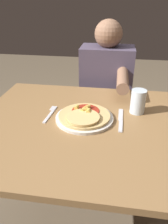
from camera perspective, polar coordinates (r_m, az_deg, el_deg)
name	(u,v)px	position (r m, az deg, el deg)	size (l,w,h in m)	color
ground_plane	(84,221)	(1.57, -0.13, -26.57)	(8.00, 8.00, 0.00)	brown
dining_table	(83,142)	(1.11, -0.16, -7.78)	(1.07, 0.89, 0.74)	olive
plate	(84,118)	(1.07, 0.00, -1.54)	(0.28, 0.28, 0.01)	silver
pizza	(84,115)	(1.06, -0.05, -0.87)	(0.25, 0.25, 0.04)	tan
fork	(51,113)	(1.14, -8.70, -0.27)	(0.03, 0.18, 0.00)	silver
knife	(121,120)	(1.08, 9.55, -2.10)	(0.02, 0.22, 0.00)	silver
drinking_glass	(138,102)	(1.14, 13.93, 2.68)	(0.08, 0.08, 0.12)	silver
person_diner	(106,89)	(1.63, 5.78, 6.09)	(0.37, 0.52, 1.14)	#2D2D38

